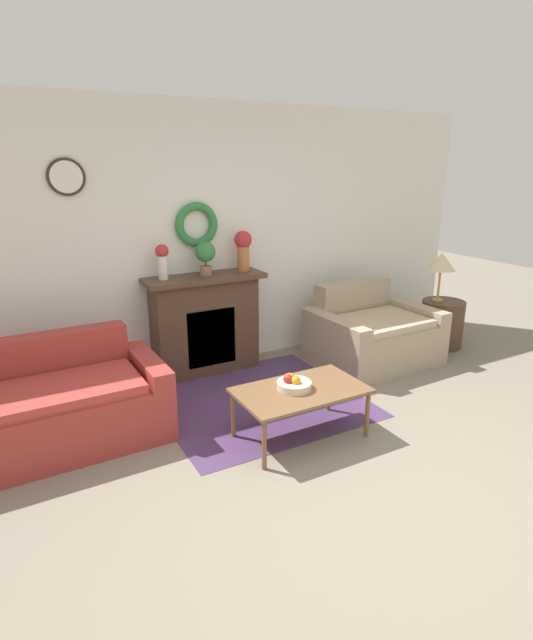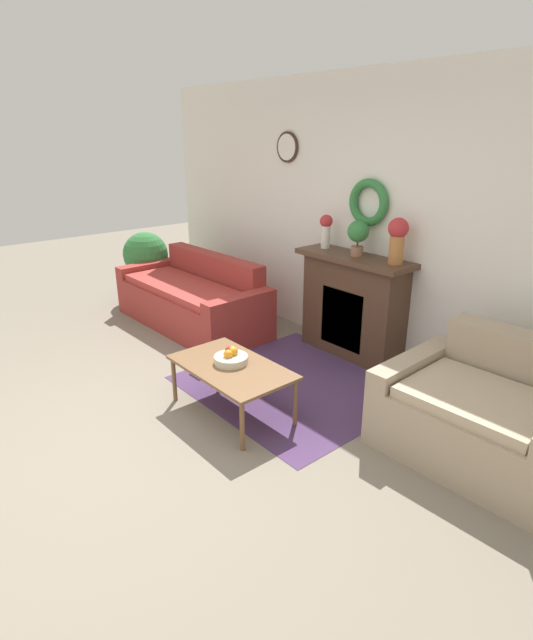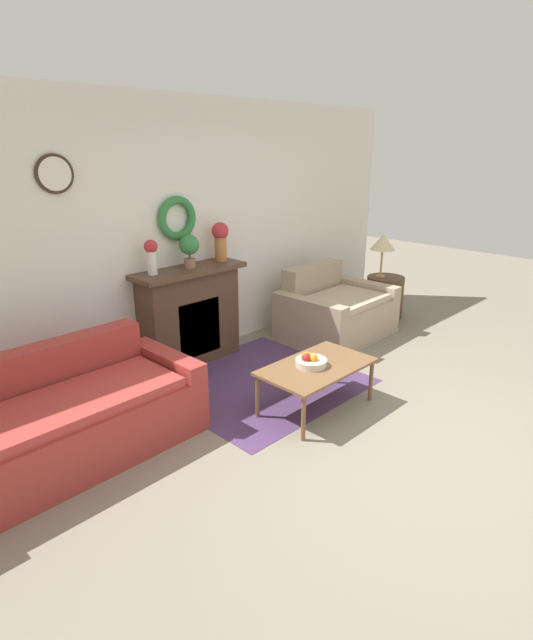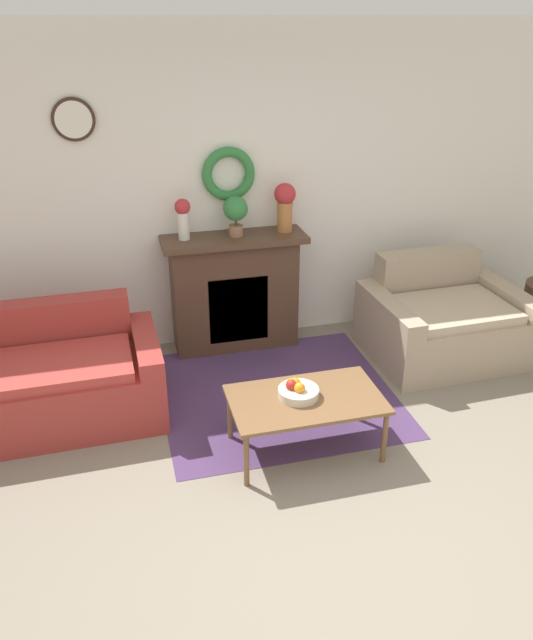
{
  "view_description": "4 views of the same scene",
  "coord_description": "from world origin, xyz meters",
  "px_view_note": "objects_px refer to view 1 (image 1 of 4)",
  "views": [
    {
      "loc": [
        -1.89,
        -2.1,
        2.1
      ],
      "look_at": [
        0.15,
        1.61,
        0.77
      ],
      "focal_mm": 28.0,
      "sensor_mm": 36.0,
      "label": 1
    },
    {
      "loc": [
        2.95,
        -1.2,
        2.15
      ],
      "look_at": [
        -0.06,
        1.36,
        0.65
      ],
      "focal_mm": 28.0,
      "sensor_mm": 36.0,
      "label": 2
    },
    {
      "loc": [
        -3.04,
        -1.58,
        2.21
      ],
      "look_at": [
        -0.15,
        1.3,
        0.78
      ],
      "focal_mm": 28.0,
      "sensor_mm": 36.0,
      "label": 3
    },
    {
      "loc": [
        -1.07,
        -2.41,
        2.7
      ],
      "look_at": [
        -0.05,
        1.52,
        0.71
      ],
      "focal_mm": 35.0,
      "sensor_mm": 36.0,
      "label": 4
    }
  ],
  "objects_px": {
    "couch_left": "(29,413)",
    "potted_plant_on_mantel": "(205,254)",
    "fruit_bowl": "(293,383)",
    "fireplace": "(205,324)",
    "loveseat_right": "(372,334)",
    "coffee_table": "(301,393)",
    "vase_on_mantel_left": "(162,259)",
    "table_lamp": "(441,262)",
    "vase_on_mantel_right": "(243,248)",
    "side_table_by_loveseat": "(442,324)"
  },
  "relations": [
    {
      "from": "couch_left",
      "to": "table_lamp",
      "type": "distance_m",
      "value": 4.51
    },
    {
      "from": "coffee_table",
      "to": "vase_on_mantel_left",
      "type": "xyz_separation_m",
      "value": [
        -0.55,
        1.62,
        0.85
      ]
    },
    {
      "from": "side_table_by_loveseat",
      "to": "fireplace",
      "type": "bearing_deg",
      "value": 166.81
    },
    {
      "from": "coffee_table",
      "to": "vase_on_mantel_right",
      "type": "distance_m",
      "value": 1.88
    },
    {
      "from": "fireplace",
      "to": "couch_left",
      "type": "bearing_deg",
      "value": -156.36
    },
    {
      "from": "couch_left",
      "to": "potted_plant_on_mantel",
      "type": "distance_m",
      "value": 2.15
    },
    {
      "from": "potted_plant_on_mantel",
      "to": "vase_on_mantel_right",
      "type": "bearing_deg",
      "value": 2.68
    },
    {
      "from": "vase_on_mantel_left",
      "to": "table_lamp",
      "type": "bearing_deg",
      "value": -10.97
    },
    {
      "from": "table_lamp",
      "to": "potted_plant_on_mantel",
      "type": "relative_size",
      "value": 1.68
    },
    {
      "from": "coffee_table",
      "to": "table_lamp",
      "type": "height_order",
      "value": "table_lamp"
    },
    {
      "from": "loveseat_right",
      "to": "vase_on_mantel_right",
      "type": "distance_m",
      "value": 1.71
    },
    {
      "from": "couch_left",
      "to": "fruit_bowl",
      "type": "xyz_separation_m",
      "value": [
        1.84,
        -0.81,
        0.16
      ]
    },
    {
      "from": "vase_on_mantel_left",
      "to": "vase_on_mantel_right",
      "type": "relative_size",
      "value": 0.82
    },
    {
      "from": "couch_left",
      "to": "vase_on_mantel_left",
      "type": "distance_m",
      "value": 1.81
    },
    {
      "from": "vase_on_mantel_left",
      "to": "potted_plant_on_mantel",
      "type": "height_order",
      "value": "vase_on_mantel_left"
    },
    {
      "from": "coffee_table",
      "to": "vase_on_mantel_left",
      "type": "relative_size",
      "value": 3.0
    },
    {
      "from": "side_table_by_loveseat",
      "to": "table_lamp",
      "type": "xyz_separation_m",
      "value": [
        -0.06,
        0.05,
        0.74
      ]
    },
    {
      "from": "coffee_table",
      "to": "potted_plant_on_mantel",
      "type": "bearing_deg",
      "value": 94.22
    },
    {
      "from": "coffee_table",
      "to": "vase_on_mantel_right",
      "type": "height_order",
      "value": "vase_on_mantel_right"
    },
    {
      "from": "coffee_table",
      "to": "table_lamp",
      "type": "xyz_separation_m",
      "value": [
        2.56,
        1.02,
        0.64
      ]
    },
    {
      "from": "table_lamp",
      "to": "potted_plant_on_mantel",
      "type": "distance_m",
      "value": 2.75
    },
    {
      "from": "side_table_by_loveseat",
      "to": "vase_on_mantel_right",
      "type": "xyz_separation_m",
      "value": [
        -2.31,
        0.65,
        1.0
      ]
    },
    {
      "from": "couch_left",
      "to": "fireplace",
      "type": "bearing_deg",
      "value": 22.47
    },
    {
      "from": "fruit_bowl",
      "to": "side_table_by_loveseat",
      "type": "distance_m",
      "value": 2.84
    },
    {
      "from": "loveseat_right",
      "to": "fruit_bowl",
      "type": "xyz_separation_m",
      "value": [
        -1.63,
        -0.98,
        0.16
      ]
    },
    {
      "from": "fireplace",
      "to": "potted_plant_on_mantel",
      "type": "relative_size",
      "value": 3.61
    },
    {
      "from": "fireplace",
      "to": "loveseat_right",
      "type": "distance_m",
      "value": 1.83
    },
    {
      "from": "fruit_bowl",
      "to": "table_lamp",
      "type": "height_order",
      "value": "table_lamp"
    },
    {
      "from": "couch_left",
      "to": "vase_on_mantel_right",
      "type": "xyz_separation_m",
      "value": [
        2.2,
        0.77,
        0.98
      ]
    },
    {
      "from": "fireplace",
      "to": "vase_on_mantel_left",
      "type": "xyz_separation_m",
      "value": [
        -0.41,
        0.01,
        0.71
      ]
    },
    {
      "from": "couch_left",
      "to": "side_table_by_loveseat",
      "type": "height_order",
      "value": "couch_left"
    },
    {
      "from": "couch_left",
      "to": "potted_plant_on_mantel",
      "type": "relative_size",
      "value": 6.03
    },
    {
      "from": "coffee_table",
      "to": "fruit_bowl",
      "type": "height_order",
      "value": "fruit_bowl"
    },
    {
      "from": "couch_left",
      "to": "table_lamp",
      "type": "relative_size",
      "value": 3.58
    },
    {
      "from": "fireplace",
      "to": "coffee_table",
      "type": "bearing_deg",
      "value": -85.06
    },
    {
      "from": "vase_on_mantel_left",
      "to": "vase_on_mantel_right",
      "type": "bearing_deg",
      "value": 0.0
    },
    {
      "from": "loveseat_right",
      "to": "vase_on_mantel_left",
      "type": "xyz_separation_m",
      "value": [
        -2.13,
        0.61,
        0.93
      ]
    },
    {
      "from": "vase_on_mantel_left",
      "to": "loveseat_right",
      "type": "bearing_deg",
      "value": -15.97
    },
    {
      "from": "table_lamp",
      "to": "vase_on_mantel_left",
      "type": "relative_size",
      "value": 1.68
    },
    {
      "from": "fireplace",
      "to": "vase_on_mantel_right",
      "type": "distance_m",
      "value": 0.88
    },
    {
      "from": "side_table_by_loveseat",
      "to": "vase_on_mantel_right",
      "type": "bearing_deg",
      "value": 164.24
    },
    {
      "from": "side_table_by_loveseat",
      "to": "vase_on_mantel_left",
      "type": "distance_m",
      "value": 3.38
    },
    {
      "from": "couch_left",
      "to": "loveseat_right",
      "type": "xyz_separation_m",
      "value": [
        3.47,
        0.16,
        0.0
      ]
    },
    {
      "from": "couch_left",
      "to": "potted_plant_on_mantel",
      "type": "height_order",
      "value": "potted_plant_on_mantel"
    },
    {
      "from": "fireplace",
      "to": "vase_on_mantel_right",
      "type": "relative_size",
      "value": 2.94
    },
    {
      "from": "fireplace",
      "to": "loveseat_right",
      "type": "bearing_deg",
      "value": -19.36
    },
    {
      "from": "vase_on_mantel_right",
      "to": "potted_plant_on_mantel",
      "type": "xyz_separation_m",
      "value": [
        -0.43,
        -0.02,
        -0.03
      ]
    },
    {
      "from": "potted_plant_on_mantel",
      "to": "coffee_table",
      "type": "bearing_deg",
      "value": -85.78
    },
    {
      "from": "table_lamp",
      "to": "fruit_bowl",
      "type": "bearing_deg",
      "value": -159.37
    },
    {
      "from": "fruit_bowl",
      "to": "vase_on_mantel_right",
      "type": "bearing_deg",
      "value": 77.19
    }
  ]
}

